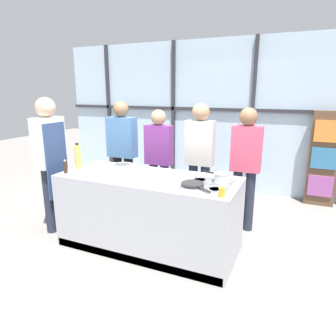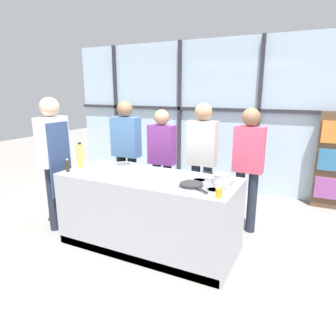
{
  "view_description": "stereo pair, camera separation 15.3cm",
  "coord_description": "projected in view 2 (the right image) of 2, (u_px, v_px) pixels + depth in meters",
  "views": [
    {
      "loc": [
        1.59,
        -2.99,
        1.89
      ],
      "look_at": [
        0.22,
        0.1,
        1.01
      ],
      "focal_mm": 32.0,
      "sensor_mm": 36.0,
      "label": 1
    },
    {
      "loc": [
        1.73,
        -2.92,
        1.89
      ],
      "look_at": [
        0.22,
        0.1,
        1.01
      ],
      "focal_mm": 32.0,
      "sensor_mm": 36.0,
      "label": 2
    }
  ],
  "objects": [
    {
      "name": "bookshelf",
      "position": [
        331.0,
        161.0,
        4.81
      ],
      "size": [
        0.45,
        0.19,
        1.57
      ],
      "color": "brown",
      "rests_on": "ground_plane"
    },
    {
      "name": "spectator_far_right",
      "position": [
        248.0,
        162.0,
        3.93
      ],
      "size": [
        0.39,
        0.23,
        1.68
      ],
      "rotation": [
        0.0,
        0.0,
        3.14
      ],
      "color": "#232838",
      "rests_on": "ground_plane"
    },
    {
      "name": "back_window_wall",
      "position": [
        217.0,
        117.0,
        5.67
      ],
      "size": [
        6.4,
        0.1,
        2.8
      ],
      "color": "silver",
      "rests_on": "ground_plane"
    },
    {
      "name": "pepper_grinder",
      "position": [
        67.0,
        166.0,
        3.69
      ],
      "size": [
        0.05,
        0.05,
        0.17
      ],
      "color": "#332319",
      "rests_on": "demo_island"
    },
    {
      "name": "spectator_center_left",
      "position": [
        162.0,
        156.0,
        4.5
      ],
      "size": [
        0.41,
        0.23,
        1.62
      ],
      "rotation": [
        0.0,
        0.0,
        3.14
      ],
      "color": "#232838",
      "rests_on": "ground_plane"
    },
    {
      "name": "demo_island",
      "position": [
        148.0,
        212.0,
        3.64
      ],
      "size": [
        2.14,
        0.87,
        0.91
      ],
      "color": "#A8AAB2",
      "rests_on": "ground_plane"
    },
    {
      "name": "chef",
      "position": [
        54.0,
        155.0,
        4.02
      ],
      "size": [
        0.25,
        0.42,
        1.81
      ],
      "rotation": [
        0.0,
        0.0,
        -1.57
      ],
      "color": "#232838",
      "rests_on": "ground_plane"
    },
    {
      "name": "mixing_bowl",
      "position": [
        124.0,
        166.0,
        3.84
      ],
      "size": [
        0.26,
        0.26,
        0.07
      ],
      "color": "silver",
      "rests_on": "demo_island"
    },
    {
      "name": "oil_bottle",
      "position": [
        80.0,
        156.0,
        3.86
      ],
      "size": [
        0.07,
        0.07,
        0.34
      ],
      "color": "#E0CC4C",
      "rests_on": "demo_island"
    },
    {
      "name": "ground_plane",
      "position": [
        149.0,
        245.0,
        3.75
      ],
      "size": [
        18.0,
        18.0,
        0.0
      ],
      "primitive_type": "plane",
      "color": "gray"
    },
    {
      "name": "saucepan",
      "position": [
        221.0,
        178.0,
        3.25
      ],
      "size": [
        0.32,
        0.18,
        0.1
      ],
      "color": "silver",
      "rests_on": "demo_island"
    },
    {
      "name": "spectator_center_right",
      "position": [
        202.0,
        155.0,
        4.2
      ],
      "size": [
        0.4,
        0.24,
        1.72
      ],
      "rotation": [
        0.0,
        0.0,
        3.14
      ],
      "color": "#232838",
      "rests_on": "ground_plane"
    },
    {
      "name": "frying_pan",
      "position": [
        192.0,
        185.0,
        3.14
      ],
      "size": [
        0.38,
        0.33,
        0.04
      ],
      "color": "#232326",
      "rests_on": "demo_island"
    },
    {
      "name": "juice_glass_near",
      "position": [
        219.0,
        193.0,
        2.81
      ],
      "size": [
        0.06,
        0.06,
        0.09
      ],
      "primitive_type": "cylinder",
      "color": "orange",
      "rests_on": "demo_island"
    },
    {
      "name": "white_plate",
      "position": [
        129.0,
        165.0,
        4.01
      ],
      "size": [
        0.27,
        0.27,
        0.01
      ],
      "primitive_type": "cylinder",
      "color": "white",
      "rests_on": "demo_island"
    },
    {
      "name": "spectator_far_left",
      "position": [
        126.0,
        149.0,
        4.76
      ],
      "size": [
        0.46,
        0.24,
        1.73
      ],
      "rotation": [
        0.0,
        0.0,
        3.14
      ],
      "color": "black",
      "rests_on": "ground_plane"
    }
  ]
}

